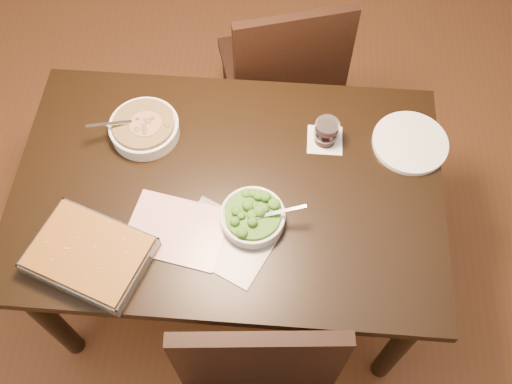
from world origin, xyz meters
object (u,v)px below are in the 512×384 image
at_px(stew_bowl, 144,128).
at_px(dinner_plate, 410,143).
at_px(table, 229,200).
at_px(wine_tumbler, 326,132).
at_px(broccoli_bowl, 253,217).
at_px(chair_far, 283,74).
at_px(baking_dish, 90,255).

relative_size(stew_bowl, dinner_plate, 0.99).
relative_size(table, wine_tumbler, 15.44).
relative_size(stew_bowl, broccoli_bowl, 1.09).
xyz_separation_m(table, dinner_plate, (0.60, 0.21, 0.10)).
relative_size(dinner_plate, chair_far, 0.27).
bearing_deg(chair_far, dinner_plate, 116.84).
height_order(table, wine_tumbler, wine_tumbler).
distance_m(dinner_plate, chair_far, 0.68).
bearing_deg(stew_bowl, baking_dish, -99.81).
distance_m(baking_dish, dinner_plate, 1.10).
xyz_separation_m(stew_bowl, wine_tumbler, (0.61, 0.02, 0.02)).
distance_m(broccoli_bowl, dinner_plate, 0.61).
height_order(table, broccoli_bowl, broccoli_bowl).
distance_m(table, wine_tumbler, 0.40).
bearing_deg(wine_tumbler, table, -146.90).
bearing_deg(baking_dish, table, 56.46).
xyz_separation_m(table, baking_dish, (-0.38, -0.29, 0.13)).
bearing_deg(table, stew_bowl, 148.11).
bearing_deg(wine_tumbler, baking_dish, -144.83).
bearing_deg(wine_tumbler, broccoli_bowl, -124.17).
xyz_separation_m(dinner_plate, chair_far, (-0.44, 0.47, -0.22)).
relative_size(stew_bowl, chair_far, 0.26).
height_order(table, dinner_plate, dinner_plate).
bearing_deg(broccoli_bowl, chair_far, 85.45).
bearing_deg(stew_bowl, chair_far, 47.11).
height_order(table, stew_bowl, stew_bowl).
height_order(broccoli_bowl, dinner_plate, broccoli_bowl).
relative_size(baking_dish, wine_tumbler, 4.47).
height_order(stew_bowl, chair_far, chair_far).
height_order(broccoli_bowl, chair_far, chair_far).
height_order(broccoli_bowl, wine_tumbler, wine_tumbler).
bearing_deg(wine_tumbler, chair_far, 108.33).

